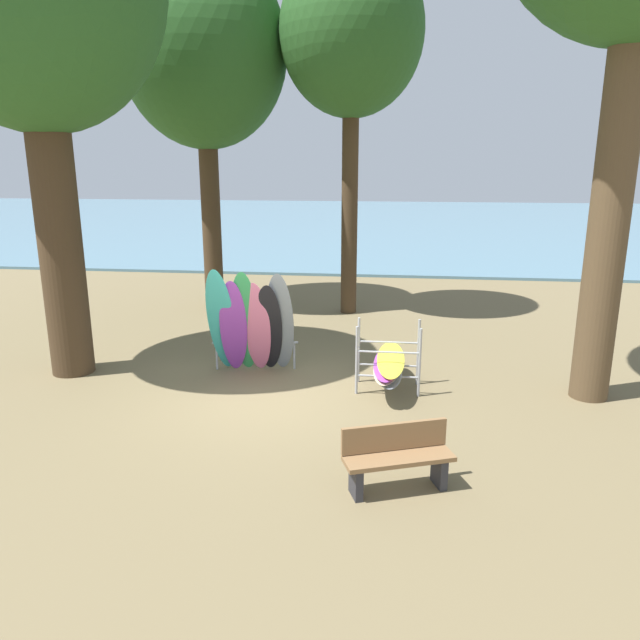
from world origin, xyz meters
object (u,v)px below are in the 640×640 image
object	(u,v)px
board_storage_rack	(389,363)
leaning_board_pile	(250,325)
tree_mid_behind	(204,52)
tree_far_left_back	(352,35)
park_bench	(397,456)

from	to	relation	value
board_storage_rack	leaning_board_pile	bearing A→B (deg)	170.01
leaning_board_pile	board_storage_rack	world-z (taller)	leaning_board_pile
tree_mid_behind	tree_far_left_back	bearing A→B (deg)	-5.43
tree_mid_behind	park_bench	distance (m)	12.43
leaning_board_pile	park_bench	distance (m)	4.85
tree_mid_behind	tree_far_left_back	distance (m)	3.88
tree_mid_behind	board_storage_rack	xyz separation A→B (m)	(4.99, -5.97, -6.22)
tree_mid_behind	leaning_board_pile	world-z (taller)	tree_mid_behind
tree_far_left_back	leaning_board_pile	bearing A→B (deg)	-106.43
leaning_board_pile	board_storage_rack	xyz separation A→B (m)	(2.65, -0.47, -0.50)
tree_mid_behind	leaning_board_pile	distance (m)	8.27
leaning_board_pile	board_storage_rack	distance (m)	2.74
tree_mid_behind	leaning_board_pile	xyz separation A→B (m)	(2.33, -5.50, -5.72)
board_storage_rack	park_bench	world-z (taller)	board_storage_rack
board_storage_rack	tree_mid_behind	bearing A→B (deg)	129.87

